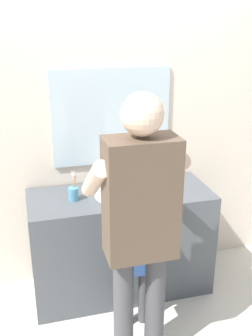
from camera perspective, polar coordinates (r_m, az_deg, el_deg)
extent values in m
plane|color=silver|center=(3.09, 0.76, -20.01)|extent=(14.00, 14.00, 0.00)
cube|color=beige|center=(3.02, -2.32, 7.93)|extent=(4.40, 0.08, 2.70)
cube|color=silver|center=(2.97, -2.09, 7.38)|extent=(0.90, 0.02, 0.72)
cube|color=#4C5156|center=(3.08, -0.73, -10.69)|extent=(1.35, 0.54, 0.82)
cylinder|color=silver|center=(2.85, -0.67, -2.90)|extent=(0.40, 0.40, 0.11)
cylinder|color=beige|center=(2.85, -0.67, -2.80)|extent=(0.32, 0.32, 0.09)
cylinder|color=#B7BABF|center=(3.06, -1.82, -0.49)|extent=(0.03, 0.03, 0.18)
cylinder|color=#B7BABF|center=(2.98, -1.57, 0.54)|extent=(0.02, 0.12, 0.02)
cylinder|color=#B7BABF|center=(3.07, -3.08, -1.74)|extent=(0.04, 0.04, 0.05)
cylinder|color=#B7BABF|center=(3.10, -0.55, -1.48)|extent=(0.04, 0.04, 0.05)
cylinder|color=#4C8EB2|center=(2.80, -7.62, -3.75)|extent=(0.07, 0.07, 0.09)
cylinder|color=blue|center=(2.79, -7.63, -2.64)|extent=(0.04, 0.02, 0.17)
cube|color=white|center=(2.75, -7.73, -0.82)|extent=(0.01, 0.02, 0.02)
cylinder|color=orange|center=(2.79, -7.53, -2.64)|extent=(0.04, 0.03, 0.17)
cube|color=white|center=(2.75, -7.63, -0.83)|extent=(0.01, 0.02, 0.02)
cylinder|color=#47474C|center=(2.86, 0.32, -18.35)|extent=(0.07, 0.07, 0.43)
cylinder|color=#47474C|center=(2.89, 2.47, -17.99)|extent=(0.07, 0.07, 0.43)
cube|color=#33569E|center=(2.64, 1.48, -11.41)|extent=(0.21, 0.12, 0.37)
sphere|color=#D8A884|center=(2.51, 1.53, -6.46)|extent=(0.12, 0.12, 0.12)
cylinder|color=#D8A884|center=(2.68, -1.56, -10.09)|extent=(0.05, 0.26, 0.20)
cylinder|color=#D8A884|center=(2.73, 3.30, -9.42)|extent=(0.05, 0.26, 0.20)
cylinder|color=#47474C|center=(2.49, -0.37, -20.12)|extent=(0.12, 0.12, 0.78)
cylinder|color=#47474C|center=(2.54, 4.17, -19.33)|extent=(0.12, 0.12, 0.78)
cube|color=brown|center=(2.11, 2.16, -4.49)|extent=(0.39, 0.22, 0.68)
sphere|color=beige|center=(1.96, 2.35, 7.79)|extent=(0.22, 0.22, 0.22)
cylinder|color=beige|center=(2.20, -4.54, -1.76)|extent=(0.10, 0.47, 0.37)
cylinder|color=beige|center=(2.31, 6.00, -0.70)|extent=(0.10, 0.47, 0.37)
cylinder|color=#E5387F|center=(2.53, 4.43, -3.02)|extent=(0.01, 0.14, 0.03)
cube|color=white|center=(2.59, 3.90, -2.13)|extent=(0.01, 0.02, 0.02)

